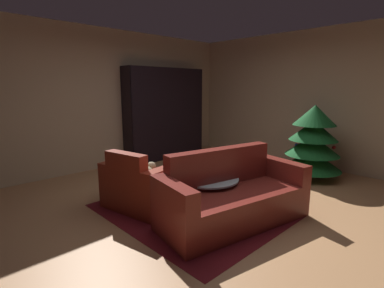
{
  "coord_description": "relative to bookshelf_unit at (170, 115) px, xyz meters",
  "views": [
    {
      "loc": [
        2.52,
        -2.83,
        1.61
      ],
      "look_at": [
        -0.4,
        -0.02,
        0.81
      ],
      "focal_mm": 27.31,
      "sensor_mm": 36.0,
      "label": 1
    }
  ],
  "objects": [
    {
      "name": "decorated_tree",
      "position": [
        2.99,
        0.79,
        -0.33
      ],
      "size": [
        1.02,
        1.02,
        1.31
      ],
      "color": "brown",
      "rests_on": "ground"
    },
    {
      "name": "bottle_on_table",
      "position": [
        2.62,
        -1.8,
        -0.42
      ],
      "size": [
        0.06,
        0.06,
        0.26
      ],
      "color": "#155525",
      "rests_on": "coffee_table"
    },
    {
      "name": "coffee_table",
      "position": [
        2.7,
        -1.6,
        -0.56
      ],
      "size": [
        0.77,
        0.77,
        0.46
      ],
      "color": "black",
      "rests_on": "ground"
    },
    {
      "name": "bookshelf_unit",
      "position": [
        0.0,
        0.0,
        0.0
      ],
      "size": [
        0.36,
        2.01,
        2.02
      ],
      "color": "black",
      "rests_on": "ground"
    },
    {
      "name": "wall_back",
      "position": [
        2.62,
        1.59,
        0.38
      ],
      "size": [
        5.81,
        0.06,
        2.72
      ],
      "primitive_type": "cube",
      "color": "tan",
      "rests_on": "ground"
    },
    {
      "name": "armchair_red",
      "position": [
        1.98,
        -2.16,
        -0.69
      ],
      "size": [
        1.06,
        0.84,
        0.8
      ],
      "color": "maroon",
      "rests_on": "ground"
    },
    {
      "name": "area_rug",
      "position": [
        2.52,
        -1.74,
        -0.98
      ],
      "size": [
        2.29,
        1.89,
        0.01
      ],
      "primitive_type": "cube",
      "color": "maroon",
      "rests_on": "ground"
    },
    {
      "name": "ground_plane",
      "position": [
        2.62,
        -1.42,
        -0.99
      ],
      "size": [
        7.16,
        7.16,
        0.0
      ],
      "primitive_type": "plane",
      "color": "#B47E51"
    },
    {
      "name": "couch_red",
      "position": [
        3.09,
        -1.6,
        -0.69
      ],
      "size": [
        1.09,
        1.95,
        0.86
      ],
      "color": "maroon",
      "rests_on": "ground"
    },
    {
      "name": "wall_left",
      "position": [
        -0.25,
        -1.42,
        0.38
      ],
      "size": [
        0.06,
        6.09,
        2.72
      ],
      "primitive_type": "cube",
      "color": "tan",
      "rests_on": "ground"
    },
    {
      "name": "book_stack_on_table",
      "position": [
        2.74,
        -1.63,
        -0.49
      ],
      "size": [
        0.21,
        0.16,
        0.08
      ],
      "color": "#2C4E87",
      "rests_on": "coffee_table"
    }
  ]
}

